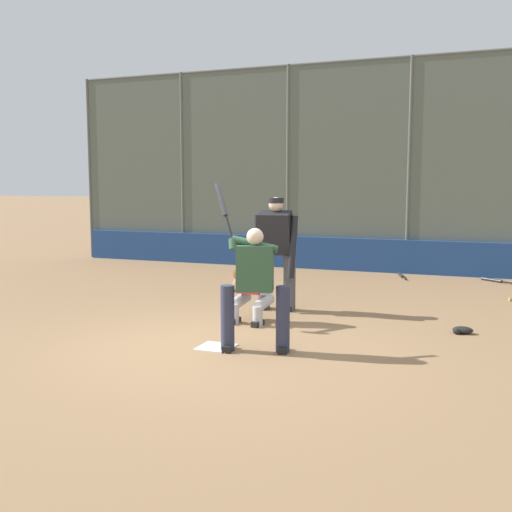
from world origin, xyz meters
TOP-DOWN VIEW (x-y plane):
  - ground_plane at (0.00, 0.00)m, footprint 160.00×160.00m
  - home_plate_marker at (0.00, 0.00)m, footprint 0.43×0.43m
  - backstop_fence at (0.00, -7.40)m, footprint 14.51×0.08m
  - padding_wall at (0.00, -7.30)m, footprint 14.14×0.18m
  - bleachers_beyond at (2.46, -9.90)m, footprint 10.10×2.50m
  - batter_at_plate at (-0.50, -0.02)m, footprint 1.06×0.53m
  - catcher_behind_plate at (0.09, -1.42)m, footprint 0.60×0.73m
  - umpire_home at (0.03, -2.38)m, footprint 0.74×0.48m
  - spare_bat_by_padding at (-1.43, -6.70)m, footprint 0.30×0.78m
  - spare_bat_third_base_side at (1.30, -3.92)m, footprint 0.20×0.87m
  - spare_bat_first_base_side at (-3.34, -6.70)m, footprint 0.71×0.56m
  - fielding_glove_on_dirt at (-2.86, -1.83)m, footprint 0.27×0.21m

SIDE VIEW (x-z plane):
  - ground_plane at x=0.00m, z-range 0.00..0.00m
  - home_plate_marker at x=0.00m, z-range 0.00..0.01m
  - spare_bat_by_padding at x=-1.43m, z-range 0.00..0.07m
  - spare_bat_third_base_side at x=1.30m, z-range 0.00..0.07m
  - spare_bat_first_base_side at x=-3.34m, z-range 0.00..0.07m
  - fielding_glove_on_dirt at x=-2.86m, z-range 0.00..0.10m
  - padding_wall at x=0.00m, z-range 0.00..0.77m
  - bleachers_beyond at x=2.46m, z-range -0.26..1.22m
  - catcher_behind_plate at x=0.09m, z-range 0.02..1.15m
  - batter_at_plate at x=-0.50m, z-range -0.20..1.85m
  - umpire_home at x=0.03m, z-range 0.07..1.90m
  - backstop_fence at x=0.00m, z-range 0.09..4.98m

